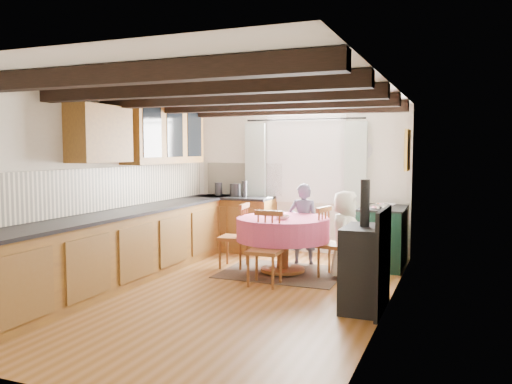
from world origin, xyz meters
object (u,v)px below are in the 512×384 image
at_px(cast_iron_stove, 364,245).
at_px(child_far, 303,224).
at_px(chair_near, 265,249).
at_px(child_right, 345,235).
at_px(chair_right, 335,242).
at_px(aga_range, 383,236).
at_px(cup, 279,215).
at_px(dining_table, 283,245).
at_px(chair_left, 234,235).

distance_m(cast_iron_stove, child_far, 2.25).
relative_size(chair_near, child_right, 0.80).
relative_size(chair_right, aga_range, 0.97).
bearing_deg(child_far, chair_near, 76.31).
xyz_separation_m(child_right, cup, (-0.88, -0.13, 0.23)).
bearing_deg(child_right, child_far, 44.46).
bearing_deg(aga_range, cup, -140.70).
bearing_deg(chair_near, chair_right, 43.50).
distance_m(chair_near, child_right, 1.13).
xyz_separation_m(chair_near, chair_right, (0.73, 0.73, 0.00)).
distance_m(chair_right, child_right, 0.18).
distance_m(dining_table, chair_left, 0.79).
bearing_deg(cup, chair_near, -88.17).
relative_size(chair_right, cast_iron_stove, 0.68).
height_order(cast_iron_stove, child_right, cast_iron_stove).
bearing_deg(child_far, aga_range, -176.15).
height_order(dining_table, chair_right, chair_right).
height_order(chair_near, chair_right, chair_right).
relative_size(dining_table, cast_iron_stove, 0.92).
distance_m(dining_table, chair_near, 0.71).
xyz_separation_m(dining_table, cup, (-0.02, -0.11, 0.43)).
distance_m(chair_left, cup, 0.85).
relative_size(cast_iron_stove, child_right, 1.19).
height_order(chair_right, child_right, child_right).
distance_m(chair_right, cast_iron_stove, 1.42).
height_order(cast_iron_stove, cup, cast_iron_stove).
relative_size(dining_table, child_right, 1.10).
bearing_deg(chair_left, cup, 70.47).
distance_m(chair_left, child_right, 1.65).
bearing_deg(chair_left, chair_near, 39.11).
bearing_deg(cup, dining_table, 79.64).
bearing_deg(aga_range, chair_right, -119.57).
bearing_deg(cast_iron_stove, chair_near, 158.40).
distance_m(aga_range, cast_iron_stove, 2.16).
distance_m(chair_near, cast_iron_stove, 1.46).
xyz_separation_m(chair_right, aga_range, (0.50, 0.88, -0.02)).
xyz_separation_m(aga_range, child_far, (-1.12, -0.26, 0.16)).
bearing_deg(child_far, child_right, 131.03).
bearing_deg(chair_right, dining_table, 103.82).
bearing_deg(aga_range, child_far, -166.85).
xyz_separation_m(chair_left, child_far, (0.88, 0.58, 0.14)).
height_order(cast_iron_stove, child_far, cast_iron_stove).
distance_m(chair_near, chair_right, 1.03).
bearing_deg(cup, chair_left, 166.49).
relative_size(chair_left, cup, 10.38).
xyz_separation_m(chair_near, cast_iron_stove, (1.34, -0.53, 0.23)).
height_order(chair_left, cast_iron_stove, cast_iron_stove).
xyz_separation_m(dining_table, cast_iron_stove, (1.34, -1.23, 0.31)).
height_order(dining_table, cup, cup).
bearing_deg(child_right, chair_right, 80.67).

